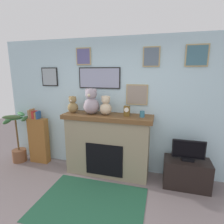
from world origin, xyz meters
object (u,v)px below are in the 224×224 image
object	(u,v)px
television	(188,151)
teddy_bear_brown	(106,106)
potted_plant	(18,141)
teddy_bear_grey	(73,105)
bookshelf	(39,139)
candle_jar	(142,114)
mantel_clock	(127,111)
tv_stand	(186,173)
teddy_bear_tan	(91,102)
fireplace	(108,144)

from	to	relation	value
television	teddy_bear_brown	xyz separation A→B (m)	(-1.47, 0.05, 0.68)
potted_plant	television	bearing A→B (deg)	-0.02
teddy_bear_grey	bookshelf	bearing A→B (deg)	176.46
candle_jar	mantel_clock	xyz separation A→B (m)	(-0.27, -0.00, 0.04)
tv_stand	teddy_bear_tan	xyz separation A→B (m)	(-1.75, 0.04, 1.16)
candle_jar	teddy_bear_tan	size ratio (longest dim) A/B	0.23
potted_plant	teddy_bear_grey	distance (m)	1.61
potted_plant	teddy_bear_tan	world-z (taller)	teddy_bear_tan
bookshelf	potted_plant	xyz separation A→B (m)	(-0.46, -0.10, -0.07)
potted_plant	candle_jar	size ratio (longest dim) A/B	9.91
tv_stand	teddy_bear_brown	bearing A→B (deg)	178.26
teddy_bear_brown	tv_stand	bearing A→B (deg)	-1.74
fireplace	candle_jar	world-z (taller)	candle_jar
tv_stand	teddy_bear_tan	size ratio (longest dim) A/B	1.56
tv_stand	teddy_bear_brown	world-z (taller)	teddy_bear_brown
bookshelf	teddy_bear_brown	distance (m)	1.76
bookshelf	tv_stand	bearing A→B (deg)	-1.89
television	teddy_bear_grey	size ratio (longest dim) A/B	1.62
television	teddy_bear_grey	bearing A→B (deg)	178.77
tv_stand	teddy_bear_grey	world-z (taller)	teddy_bear_grey
teddy_bear_brown	potted_plant	bearing A→B (deg)	-178.73
candle_jar	teddy_bear_tan	bearing A→B (deg)	-179.96
television	teddy_bear_tan	bearing A→B (deg)	178.50
potted_plant	television	world-z (taller)	potted_plant
mantel_clock	teddy_bear_grey	world-z (taller)	teddy_bear_grey
potted_plant	tv_stand	world-z (taller)	potted_plant
teddy_bear_brown	fireplace	bearing A→B (deg)	33.99
tv_stand	television	distance (m)	0.42
teddy_bear_tan	candle_jar	bearing A→B (deg)	0.04
teddy_bear_tan	teddy_bear_brown	xyz separation A→B (m)	(0.28, 0.00, -0.06)
potted_plant	teddy_bear_brown	world-z (taller)	teddy_bear_brown
fireplace	teddy_bear_grey	world-z (taller)	teddy_bear_grey
fireplace	bookshelf	size ratio (longest dim) A/B	1.40
mantel_clock	television	bearing A→B (deg)	-2.42
bookshelf	potted_plant	bearing A→B (deg)	-167.61
potted_plant	teddy_bear_brown	xyz separation A→B (m)	(2.02, 0.04, 0.88)
candle_jar	mantel_clock	bearing A→B (deg)	-179.77
candle_jar	bookshelf	bearing A→B (deg)	178.59
potted_plant	candle_jar	distance (m)	2.80
bookshelf	teddy_bear_grey	size ratio (longest dim) A/B	3.65
bookshelf	teddy_bear_tan	bearing A→B (deg)	-2.49
tv_stand	television	bearing A→B (deg)	-90.00
fireplace	teddy_bear_brown	world-z (taller)	teddy_bear_brown
mantel_clock	teddy_bear_brown	size ratio (longest dim) A/B	0.52
fireplace	television	bearing A→B (deg)	-2.55
fireplace	teddy_bear_brown	xyz separation A→B (m)	(-0.03, -0.02, 0.75)
television	candle_jar	bearing A→B (deg)	176.67
candle_jar	teddy_bear_grey	bearing A→B (deg)	-179.98
television	candle_jar	world-z (taller)	candle_jar
television	candle_jar	distance (m)	0.99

